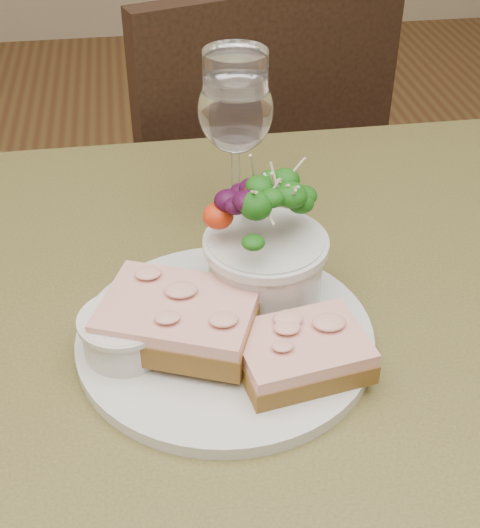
{
  "coord_description": "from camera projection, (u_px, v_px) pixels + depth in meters",
  "views": [
    {
      "loc": [
        -0.08,
        -0.47,
        1.19
      ],
      "look_at": [
        -0.0,
        0.04,
        0.81
      ],
      "focal_mm": 50.0,
      "sensor_mm": 36.0,
      "label": 1
    }
  ],
  "objects": [
    {
      "name": "sandwich_front",
      "position": [
        301.0,
        353.0,
        0.6
      ],
      "size": [
        0.12,
        0.09,
        0.03
      ],
      "rotation": [
        0.0,
        0.0,
        0.17
      ],
      "color": "#4C3014",
      "rests_on": "dinner_plate"
    },
    {
      "name": "ramekin",
      "position": [
        124.0,
        332.0,
        0.61
      ],
      "size": [
        0.07,
        0.07,
        0.04
      ],
      "color": "silver",
      "rests_on": "dinner_plate"
    },
    {
      "name": "salad_bowl",
      "position": [
        266.0,
        241.0,
        0.65
      ],
      "size": [
        0.1,
        0.1,
        0.13
      ],
      "color": "silver",
      "rests_on": "dinner_plate"
    },
    {
      "name": "garnish",
      "position": [
        157.0,
        283.0,
        0.68
      ],
      "size": [
        0.05,
        0.04,
        0.02
      ],
      "color": "#0C3609",
      "rests_on": "dinner_plate"
    },
    {
      "name": "dinner_plate",
      "position": [
        225.0,
        337.0,
        0.64
      ],
      "size": [
        0.26,
        0.26,
        0.01
      ],
      "primitive_type": "cylinder",
      "color": "silver",
      "rests_on": "cafe_table"
    },
    {
      "name": "sandwich_back",
      "position": [
        179.0,
        318.0,
        0.62
      ],
      "size": [
        0.15,
        0.13,
        0.03
      ],
      "rotation": [
        0.0,
        0.0,
        -0.38
      ],
      "color": "#4C3014",
      "rests_on": "dinner_plate"
    },
    {
      "name": "wine_glass",
      "position": [
        236.0,
        115.0,
        0.73
      ],
      "size": [
        0.08,
        0.08,
        0.18
      ],
      "color": "white",
      "rests_on": "cafe_table"
    },
    {
      "name": "cafe_table",
      "position": [
        248.0,
        421.0,
        0.7
      ],
      "size": [
        0.8,
        0.8,
        0.75
      ],
      "color": "#403D1B",
      "rests_on": "ground"
    },
    {
      "name": "chair_far",
      "position": [
        225.0,
        276.0,
        1.48
      ],
      "size": [
        0.53,
        0.53,
        0.9
      ],
      "rotation": [
        0.0,
        0.0,
        3.45
      ],
      "color": "black",
      "rests_on": "ground"
    }
  ]
}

